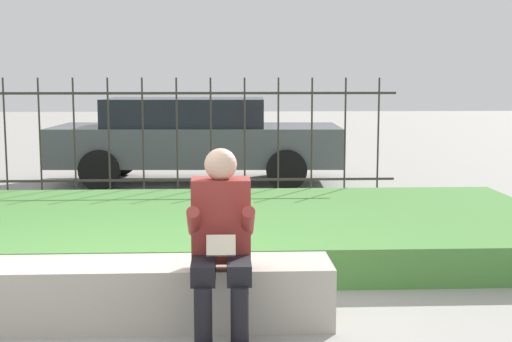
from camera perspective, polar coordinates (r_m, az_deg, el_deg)
ground_plane at (r=5.10m, az=-12.02°, el=-11.91°), size 60.00×60.00×0.00m
stone_bench at (r=5.01m, az=-10.23°, el=-9.91°), size 2.79×0.52×0.43m
person_seated_reader at (r=4.56m, az=-2.81°, el=-5.36°), size 0.42×0.73×1.23m
grass_berm at (r=7.22m, az=-9.15°, el=-4.69°), size 8.18×3.15×0.33m
iron_fence at (r=9.36m, az=-7.68°, el=2.51°), size 6.18×0.03×1.67m
car_parked_center at (r=11.43m, az=-4.96°, el=2.70°), size 4.57×2.00×1.34m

